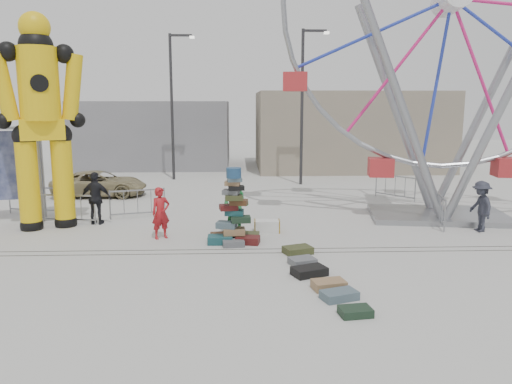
{
  "coord_description": "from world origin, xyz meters",
  "views": [
    {
      "loc": [
        -0.4,
        -13.22,
        4.25
      ],
      "look_at": [
        0.16,
        1.46,
        1.64
      ],
      "focal_mm": 35.0,
      "sensor_mm": 36.0,
      "label": 1
    }
  ],
  "objects_px": {
    "barricade_dummy_a": "(33,200)",
    "pedestrian_grey": "(481,206)",
    "pedestrian_red": "(161,213)",
    "steamer_trunk": "(267,226)",
    "crash_test_dummy": "(41,114)",
    "suitcase_tower": "(234,221)",
    "barricade_wheel_back": "(395,187)",
    "lamp_post_right": "(304,99)",
    "ferris_wheel": "(450,28)",
    "barricade_wheel_front": "(440,210)",
    "pedestrian_black": "(96,198)",
    "pedestrian_green": "(236,206)",
    "barricade_dummy_c": "(138,203)",
    "barricade_dummy_b": "(68,209)",
    "parked_suv": "(100,184)",
    "lamp_post_left": "(173,99)"
  },
  "relations": [
    {
      "from": "suitcase_tower",
      "to": "pedestrian_grey",
      "type": "relative_size",
      "value": 1.36
    },
    {
      "from": "pedestrian_grey",
      "to": "parked_suv",
      "type": "bearing_deg",
      "value": -119.98
    },
    {
      "from": "lamp_post_right",
      "to": "suitcase_tower",
      "type": "relative_size",
      "value": 3.43
    },
    {
      "from": "lamp_post_left",
      "to": "pedestrian_red",
      "type": "xyz_separation_m",
      "value": [
        1.08,
        -12.66,
        -3.65
      ]
    },
    {
      "from": "barricade_dummy_b",
      "to": "steamer_trunk",
      "type": "bearing_deg",
      "value": -1.8
    },
    {
      "from": "barricade_wheel_back",
      "to": "lamp_post_right",
      "type": "bearing_deg",
      "value": 179.2
    },
    {
      "from": "barricade_dummy_a",
      "to": "pedestrian_red",
      "type": "distance_m",
      "value": 6.69
    },
    {
      "from": "pedestrian_grey",
      "to": "pedestrian_black",
      "type": "bearing_deg",
      "value": -100.67
    },
    {
      "from": "barricade_dummy_b",
      "to": "pedestrian_green",
      "type": "relative_size",
      "value": 1.06
    },
    {
      "from": "barricade_dummy_a",
      "to": "pedestrian_grey",
      "type": "xyz_separation_m",
      "value": [
        16.12,
        -3.26,
        0.31
      ]
    },
    {
      "from": "barricade_wheel_front",
      "to": "pedestrian_grey",
      "type": "height_order",
      "value": "pedestrian_grey"
    },
    {
      "from": "suitcase_tower",
      "to": "barricade_dummy_a",
      "type": "distance_m",
      "value": 8.94
    },
    {
      "from": "ferris_wheel",
      "to": "barricade_dummy_c",
      "type": "xyz_separation_m",
      "value": [
        -11.31,
        0.43,
        -6.32
      ]
    },
    {
      "from": "suitcase_tower",
      "to": "steamer_trunk",
      "type": "distance_m",
      "value": 1.67
    },
    {
      "from": "lamp_post_right",
      "to": "crash_test_dummy",
      "type": "height_order",
      "value": "lamp_post_right"
    },
    {
      "from": "barricade_dummy_c",
      "to": "pedestrian_black",
      "type": "height_order",
      "value": "pedestrian_black"
    },
    {
      "from": "crash_test_dummy",
      "to": "parked_suv",
      "type": "distance_m",
      "value": 6.87
    },
    {
      "from": "lamp_post_right",
      "to": "barricade_wheel_back",
      "type": "height_order",
      "value": "lamp_post_right"
    },
    {
      "from": "crash_test_dummy",
      "to": "pedestrian_red",
      "type": "bearing_deg",
      "value": -43.36
    },
    {
      "from": "pedestrian_black",
      "to": "parked_suv",
      "type": "height_order",
      "value": "pedestrian_black"
    },
    {
      "from": "ferris_wheel",
      "to": "pedestrian_black",
      "type": "distance_m",
      "value": 13.91
    },
    {
      "from": "barricade_dummy_c",
      "to": "pedestrian_green",
      "type": "bearing_deg",
      "value": -49.08
    },
    {
      "from": "lamp_post_right",
      "to": "pedestrian_green",
      "type": "relative_size",
      "value": 4.23
    },
    {
      "from": "barricade_dummy_b",
      "to": "parked_suv",
      "type": "distance_m",
      "value": 5.51
    },
    {
      "from": "parked_suv",
      "to": "pedestrian_red",
      "type": "bearing_deg",
      "value": -152.96
    },
    {
      "from": "ferris_wheel",
      "to": "barricade_wheel_front",
      "type": "bearing_deg",
      "value": -101.29
    },
    {
      "from": "suitcase_tower",
      "to": "barricade_dummy_b",
      "type": "distance_m",
      "value": 6.45
    },
    {
      "from": "steamer_trunk",
      "to": "barricade_wheel_back",
      "type": "distance_m",
      "value": 8.29
    },
    {
      "from": "steamer_trunk",
      "to": "barricade_wheel_back",
      "type": "xyz_separation_m",
      "value": [
        6.1,
        5.61,
        0.35
      ]
    },
    {
      "from": "steamer_trunk",
      "to": "pedestrian_grey",
      "type": "bearing_deg",
      "value": 0.22
    },
    {
      "from": "pedestrian_red",
      "to": "steamer_trunk",
      "type": "bearing_deg",
      "value": -19.23
    },
    {
      "from": "lamp_post_left",
      "to": "pedestrian_black",
      "type": "height_order",
      "value": "lamp_post_left"
    },
    {
      "from": "pedestrian_grey",
      "to": "parked_suv",
      "type": "xyz_separation_m",
      "value": [
        -14.55,
        7.03,
        -0.27
      ]
    },
    {
      "from": "ferris_wheel",
      "to": "barricade_wheel_front",
      "type": "distance_m",
      "value": 6.44
    },
    {
      "from": "steamer_trunk",
      "to": "crash_test_dummy",
      "type": "bearing_deg",
      "value": 174.94
    },
    {
      "from": "suitcase_tower",
      "to": "barricade_wheel_back",
      "type": "xyz_separation_m",
      "value": [
        7.2,
        6.79,
        -0.1
      ]
    },
    {
      "from": "barricade_dummy_b",
      "to": "parked_suv",
      "type": "relative_size",
      "value": 0.47
    },
    {
      "from": "steamer_trunk",
      "to": "pedestrian_red",
      "type": "bearing_deg",
      "value": -167.62
    },
    {
      "from": "pedestrian_grey",
      "to": "crash_test_dummy",
      "type": "bearing_deg",
      "value": -98.13
    },
    {
      "from": "steamer_trunk",
      "to": "pedestrian_black",
      "type": "height_order",
      "value": "pedestrian_black"
    },
    {
      "from": "pedestrian_grey",
      "to": "barricade_wheel_front",
      "type": "bearing_deg",
      "value": -134.84
    },
    {
      "from": "steamer_trunk",
      "to": "pedestrian_grey",
      "type": "relative_size",
      "value": 0.5
    },
    {
      "from": "barricade_dummy_a",
      "to": "pedestrian_black",
      "type": "bearing_deg",
      "value": -18.94
    },
    {
      "from": "suitcase_tower",
      "to": "pedestrian_red",
      "type": "relative_size",
      "value": 1.41
    },
    {
      "from": "steamer_trunk",
      "to": "pedestrian_green",
      "type": "height_order",
      "value": "pedestrian_green"
    },
    {
      "from": "pedestrian_black",
      "to": "pedestrian_grey",
      "type": "distance_m",
      "value": 13.26
    },
    {
      "from": "barricade_wheel_back",
      "to": "pedestrian_black",
      "type": "height_order",
      "value": "pedestrian_black"
    },
    {
      "from": "pedestrian_green",
      "to": "pedestrian_black",
      "type": "distance_m",
      "value": 5.18
    },
    {
      "from": "lamp_post_right",
      "to": "ferris_wheel",
      "type": "xyz_separation_m",
      "value": [
        4.07,
        -8.13,
        2.39
      ]
    },
    {
      "from": "barricade_wheel_back",
      "to": "pedestrian_red",
      "type": "height_order",
      "value": "pedestrian_red"
    }
  ]
}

